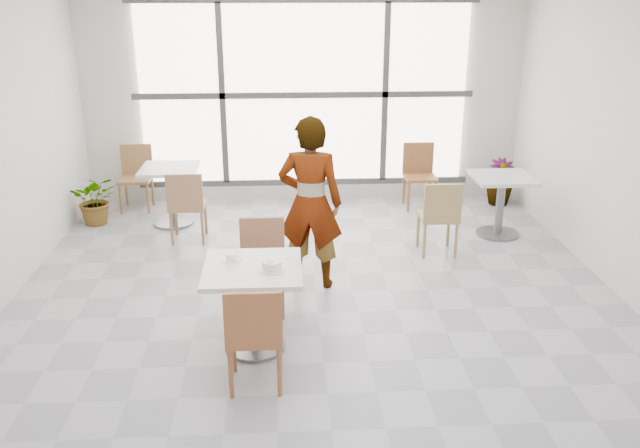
{
  "coord_description": "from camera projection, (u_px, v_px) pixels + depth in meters",
  "views": [
    {
      "loc": [
        -0.3,
        -5.56,
        2.93
      ],
      "look_at": [
        0.0,
        -0.3,
        1.0
      ],
      "focal_mm": 37.14,
      "sensor_mm": 36.0,
      "label": 1
    }
  ],
  "objects": [
    {
      "name": "window",
      "position": [
        304.0,
        95.0,
        8.94
      ],
      "size": [
        4.6,
        0.07,
        2.52
      ],
      "color": "white",
      "rests_on": "ground"
    },
    {
      "name": "plant_left",
      "position": [
        96.0,
        199.0,
        8.44
      ],
      "size": [
        0.65,
        0.59,
        0.65
      ],
      "primitive_type": "imported",
      "rotation": [
        0.0,
        0.0,
        0.16
      ],
      "color": "#387234",
      "rests_on": "ground"
    },
    {
      "name": "bg_chair_right_far",
      "position": [
        419.0,
        171.0,
        9.06
      ],
      "size": [
        0.42,
        0.42,
        0.87
      ],
      "color": "brown",
      "rests_on": "ground"
    },
    {
      "name": "coffee_cup",
      "position": [
        231.0,
        258.0,
        5.48
      ],
      "size": [
        0.16,
        0.13,
        0.07
      ],
      "color": "white",
      "rests_on": "main_table"
    },
    {
      "name": "wall_front",
      "position": [
        370.0,
        394.0,
        2.44
      ],
      "size": [
        6.0,
        0.0,
        6.0
      ],
      "primitive_type": "plane",
      "rotation": [
        -1.57,
        0.0,
        0.0
      ],
      "color": "silver",
      "rests_on": "ground"
    },
    {
      "name": "chair_far",
      "position": [
        262.0,
        258.0,
        6.18
      ],
      "size": [
        0.42,
        0.42,
        0.87
      ],
      "color": "#9C6546",
      "rests_on": "ground"
    },
    {
      "name": "oatmeal_bowl",
      "position": [
        272.0,
        265.0,
        5.3
      ],
      "size": [
        0.21,
        0.21,
        0.09
      ],
      "color": "white",
      "rests_on": "main_table"
    },
    {
      "name": "floor",
      "position": [
        318.0,
        313.0,
        6.24
      ],
      "size": [
        7.0,
        7.0,
        0.0
      ],
      "primitive_type": "plane",
      "color": "#9E9EA5",
      "rests_on": "ground"
    },
    {
      "name": "bg_table_right",
      "position": [
        501.0,
        197.0,
        8.0
      ],
      "size": [
        0.7,
        0.7,
        0.75
      ],
      "color": "silver",
      "rests_on": "ground"
    },
    {
      "name": "chair_near",
      "position": [
        254.0,
        331.0,
        4.89
      ],
      "size": [
        0.42,
        0.42,
        0.87
      ],
      "rotation": [
        0.0,
        0.0,
        3.14
      ],
      "color": "#9F5B35",
      "rests_on": "ground"
    },
    {
      "name": "person",
      "position": [
        310.0,
        203.0,
        6.53
      ],
      "size": [
        0.7,
        0.52,
        1.75
      ],
      "primitive_type": "imported",
      "rotation": [
        0.0,
        0.0,
        2.97
      ],
      "color": "black",
      "rests_on": "ground"
    },
    {
      "name": "bg_chair_left_far",
      "position": [
        136.0,
        173.0,
        8.98
      ],
      "size": [
        0.42,
        0.42,
        0.87
      ],
      "color": "#976A41",
      "rests_on": "ground"
    },
    {
      "name": "main_table",
      "position": [
        253.0,
        292.0,
        5.47
      ],
      "size": [
        0.8,
        0.8,
        0.75
      ],
      "color": "white",
      "rests_on": "ground"
    },
    {
      "name": "bg_chair_right_near",
      "position": [
        440.0,
        213.0,
        7.39
      ],
      "size": [
        0.42,
        0.42,
        0.87
      ],
      "rotation": [
        0.0,
        0.0,
        3.14
      ],
      "color": "#A48450",
      "rests_on": "ground"
    },
    {
      "name": "bg_table_left",
      "position": [
        171.0,
        187.0,
        8.38
      ],
      "size": [
        0.7,
        0.7,
        0.75
      ],
      "color": "silver",
      "rests_on": "ground"
    },
    {
      "name": "wall_back",
      "position": [
        304.0,
        94.0,
        9.0
      ],
      "size": [
        6.0,
        0.0,
        6.0
      ],
      "primitive_type": "plane",
      "rotation": [
        1.57,
        0.0,
        0.0
      ],
      "color": "silver",
      "rests_on": "ground"
    },
    {
      "name": "bg_chair_left_near",
      "position": [
        186.0,
        202.0,
        7.77
      ],
      "size": [
        0.42,
        0.42,
        0.87
      ],
      "rotation": [
        0.0,
        0.0,
        3.14
      ],
      "color": "#95704A",
      "rests_on": "ground"
    },
    {
      "name": "plant_right",
      "position": [
        500.0,
        182.0,
        9.18
      ],
      "size": [
        0.38,
        0.38,
        0.64
      ],
      "primitive_type": "imported",
      "rotation": [
        0.0,
        0.0,
        -0.06
      ],
      "color": "#3F713C",
      "rests_on": "ground"
    }
  ]
}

